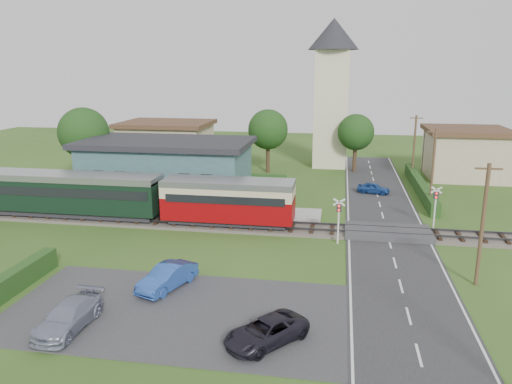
% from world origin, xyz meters
% --- Properties ---
extents(ground, '(120.00, 120.00, 0.00)m').
position_xyz_m(ground, '(0.00, 0.00, 0.00)').
color(ground, '#2D4C19').
extents(railway_track, '(76.00, 3.20, 0.49)m').
position_xyz_m(railway_track, '(0.00, 2.00, 0.11)').
color(railway_track, '#4C443D').
rests_on(railway_track, ground).
extents(road, '(6.00, 70.00, 0.05)m').
position_xyz_m(road, '(10.00, 0.00, 0.03)').
color(road, '#28282B').
rests_on(road, ground).
extents(car_park, '(17.00, 9.00, 0.08)m').
position_xyz_m(car_park, '(-1.50, -12.00, 0.04)').
color(car_park, '#333335').
rests_on(car_park, ground).
extents(crossing_deck, '(6.20, 3.40, 0.45)m').
position_xyz_m(crossing_deck, '(10.00, 2.00, 0.23)').
color(crossing_deck, '#333335').
rests_on(crossing_deck, ground).
extents(platform, '(30.00, 3.00, 0.45)m').
position_xyz_m(platform, '(-10.00, 5.20, 0.23)').
color(platform, gray).
rests_on(platform, ground).
extents(equipment_hut, '(2.30, 2.30, 2.55)m').
position_xyz_m(equipment_hut, '(-18.00, 5.20, 1.75)').
color(equipment_hut, beige).
rests_on(equipment_hut, platform).
extents(station_building, '(16.00, 9.00, 5.30)m').
position_xyz_m(station_building, '(-10.00, 10.99, 2.69)').
color(station_building, '#3F7475').
rests_on(station_building, ground).
extents(train, '(43.20, 2.90, 3.40)m').
position_xyz_m(train, '(-18.71, 2.00, 2.18)').
color(train, '#232328').
rests_on(train, ground).
extents(church_tower, '(6.00, 6.00, 17.60)m').
position_xyz_m(church_tower, '(5.00, 28.00, 10.23)').
color(church_tower, beige).
rests_on(church_tower, ground).
extents(house_west, '(10.80, 8.80, 5.50)m').
position_xyz_m(house_west, '(-15.00, 25.00, 2.79)').
color(house_west, tan).
rests_on(house_west, ground).
extents(house_east, '(8.80, 8.80, 5.50)m').
position_xyz_m(house_east, '(20.00, 24.00, 2.80)').
color(house_east, tan).
rests_on(house_east, ground).
extents(hedge_carpark, '(0.80, 9.00, 1.20)m').
position_xyz_m(hedge_carpark, '(-11.00, -12.00, 0.60)').
color(hedge_carpark, '#193814').
rests_on(hedge_carpark, ground).
extents(hedge_roadside, '(0.80, 18.00, 1.20)m').
position_xyz_m(hedge_roadside, '(14.20, 16.00, 0.60)').
color(hedge_roadside, '#193814').
rests_on(hedge_roadside, ground).
extents(hedge_station, '(22.00, 0.80, 1.30)m').
position_xyz_m(hedge_station, '(-10.00, 15.50, 0.65)').
color(hedge_station, '#193814').
rests_on(hedge_station, ground).
extents(tree_a, '(5.20, 5.20, 8.00)m').
position_xyz_m(tree_a, '(-20.00, 14.00, 5.38)').
color(tree_a, '#332316').
rests_on(tree_a, ground).
extents(tree_b, '(4.60, 4.60, 7.34)m').
position_xyz_m(tree_b, '(-2.00, 23.00, 5.02)').
color(tree_b, '#332316').
rests_on(tree_b, ground).
extents(tree_c, '(4.20, 4.20, 6.78)m').
position_xyz_m(tree_c, '(8.00, 25.00, 4.65)').
color(tree_c, '#332316').
rests_on(tree_c, ground).
extents(utility_pole_b, '(1.40, 0.22, 7.00)m').
position_xyz_m(utility_pole_b, '(14.20, -6.00, 3.63)').
color(utility_pole_b, '#473321').
rests_on(utility_pole_b, ground).
extents(utility_pole_c, '(1.40, 0.22, 7.00)m').
position_xyz_m(utility_pole_c, '(14.20, 10.00, 3.63)').
color(utility_pole_c, '#473321').
rests_on(utility_pole_c, ground).
extents(utility_pole_d, '(1.40, 0.22, 7.00)m').
position_xyz_m(utility_pole_d, '(14.20, 22.00, 3.63)').
color(utility_pole_d, '#473321').
rests_on(utility_pole_d, ground).
extents(crossing_signal_near, '(0.84, 0.28, 3.28)m').
position_xyz_m(crossing_signal_near, '(6.40, -0.41, 2.14)').
color(crossing_signal_near, silver).
rests_on(crossing_signal_near, ground).
extents(crossing_signal_far, '(0.84, 0.28, 3.28)m').
position_xyz_m(crossing_signal_far, '(13.60, 4.39, 2.14)').
color(crossing_signal_far, silver).
rests_on(crossing_signal_far, ground).
extents(streetlamp_west, '(0.30, 0.30, 5.15)m').
position_xyz_m(streetlamp_west, '(-22.00, 20.00, 3.04)').
color(streetlamp_west, '#3F3F47').
rests_on(streetlamp_west, ground).
extents(streetlamp_east, '(0.30, 0.30, 5.15)m').
position_xyz_m(streetlamp_east, '(16.00, 27.00, 3.04)').
color(streetlamp_east, '#3F3F47').
rests_on(streetlamp_east, ground).
extents(car_on_road, '(3.29, 1.95, 1.05)m').
position_xyz_m(car_on_road, '(9.66, 14.53, 0.57)').
color(car_on_road, navy).
rests_on(car_on_road, road).
extents(car_park_blue, '(2.65, 4.20, 1.31)m').
position_xyz_m(car_park_blue, '(-2.78, -9.50, 0.73)').
color(car_park_blue, '#24489B').
rests_on(car_park_blue, car_park).
extents(car_park_silver, '(1.92, 4.37, 1.25)m').
position_xyz_m(car_park_silver, '(-5.82, -14.50, 0.70)').
color(car_park_silver, '#878CA3').
rests_on(car_park_silver, car_park).
extents(car_park_dark, '(4.01, 4.27, 1.12)m').
position_xyz_m(car_park_dark, '(3.44, -14.19, 0.64)').
color(car_park_dark, black).
rests_on(car_park_dark, car_park).
extents(pedestrian_near, '(0.77, 0.64, 1.80)m').
position_xyz_m(pedestrian_near, '(-5.02, 5.23, 1.35)').
color(pedestrian_near, gray).
rests_on(pedestrian_near, platform).
extents(pedestrian_far, '(0.71, 0.90, 1.80)m').
position_xyz_m(pedestrian_far, '(-14.53, 5.41, 1.35)').
color(pedestrian_far, gray).
rests_on(pedestrian_far, platform).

